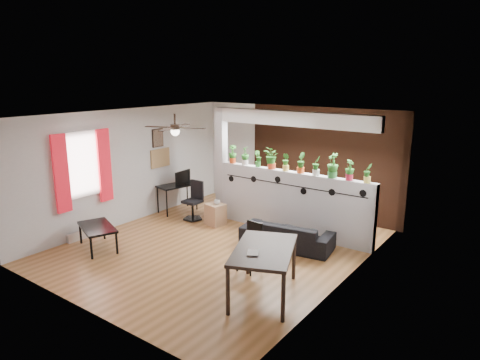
# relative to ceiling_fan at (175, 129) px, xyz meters

# --- Properties ---
(room_shell) EXTENTS (6.30, 7.10, 2.90)m
(room_shell) POSITION_rel_ceiling_fan_xyz_m (0.80, 0.30, -1.01)
(room_shell) COLOR brown
(room_shell) RESTS_ON ground
(partition_wall) EXTENTS (3.60, 0.18, 1.35)m
(partition_wall) POSITION_rel_ceiling_fan_xyz_m (1.60, 1.80, -1.64)
(partition_wall) COLOR #BCBCC1
(partition_wall) RESTS_ON ground
(ceiling_header) EXTENTS (3.60, 0.18, 0.30)m
(ceiling_header) POSITION_rel_ceiling_fan_xyz_m (1.60, 1.80, 0.14)
(ceiling_header) COLOR white
(ceiling_header) RESTS_ON room_shell
(pier_column) EXTENTS (0.22, 0.20, 2.60)m
(pier_column) POSITION_rel_ceiling_fan_xyz_m (-0.31, 1.80, -1.01)
(pier_column) COLOR #BCBCC1
(pier_column) RESTS_ON ground
(brick_panel) EXTENTS (3.90, 0.05, 2.60)m
(brick_panel) POSITION_rel_ceiling_fan_xyz_m (1.60, 3.27, -1.01)
(brick_panel) COLOR brown
(brick_panel) RESTS_ON ground
(vine_decal) EXTENTS (3.31, 0.01, 0.30)m
(vine_decal) POSITION_rel_ceiling_fan_xyz_m (1.60, 1.70, -1.23)
(vine_decal) COLOR black
(vine_decal) RESTS_ON partition_wall
(window_assembly) EXTENTS (0.09, 1.30, 1.55)m
(window_assembly) POSITION_rel_ceiling_fan_xyz_m (-1.76, -0.90, -0.81)
(window_assembly) COLOR white
(window_assembly) RESTS_ON room_shell
(baseboard_heater) EXTENTS (0.08, 1.00, 0.18)m
(baseboard_heater) POSITION_rel_ceiling_fan_xyz_m (-1.74, -0.90, -2.22)
(baseboard_heater) COLOR silver
(baseboard_heater) RESTS_ON ground
(corkboard) EXTENTS (0.03, 0.60, 0.45)m
(corkboard) POSITION_rel_ceiling_fan_xyz_m (-1.78, 1.25, -0.96)
(corkboard) COLOR #9C774B
(corkboard) RESTS_ON room_shell
(framed_art) EXTENTS (0.03, 0.34, 0.44)m
(framed_art) POSITION_rel_ceiling_fan_xyz_m (-1.78, 1.20, -0.46)
(framed_art) COLOR #8C7259
(framed_art) RESTS_ON room_shell
(ceiling_fan) EXTENTS (1.19, 1.19, 0.43)m
(ceiling_fan) POSITION_rel_ceiling_fan_xyz_m (0.00, 0.00, 0.00)
(ceiling_fan) COLOR black
(ceiling_fan) RESTS_ON room_shell
(potted_plant_0) EXTENTS (0.27, 0.26, 0.41)m
(potted_plant_0) POSITION_rel_ceiling_fan_xyz_m (0.02, 1.80, -0.75)
(potted_plant_0) COLOR #DD491A
(potted_plant_0) RESTS_ON partition_wall
(potted_plant_1) EXTENTS (0.24, 0.26, 0.41)m
(potted_plant_1) POSITION_rel_ceiling_fan_xyz_m (0.37, 1.80, -0.75)
(potted_plant_1) COLOR silver
(potted_plant_1) RESTS_ON partition_wall
(potted_plant_2) EXTENTS (0.21, 0.20, 0.36)m
(potted_plant_2) POSITION_rel_ceiling_fan_xyz_m (0.72, 1.80, -0.77)
(potted_plant_2) COLOR green
(potted_plant_2) RESTS_ON partition_wall
(potted_plant_3) EXTENTS (0.31, 0.28, 0.48)m
(potted_plant_3) POSITION_rel_ceiling_fan_xyz_m (1.07, 1.80, -0.71)
(potted_plant_3) COLOR #D14621
(potted_plant_3) RESTS_ON partition_wall
(potted_plant_4) EXTENTS (0.23, 0.22, 0.38)m
(potted_plant_4) POSITION_rel_ceiling_fan_xyz_m (1.42, 1.80, -0.76)
(potted_plant_4) COLOR #E2BA4F
(potted_plant_4) RESTS_ON partition_wall
(potted_plant_5) EXTENTS (0.26, 0.28, 0.43)m
(potted_plant_5) POSITION_rel_ceiling_fan_xyz_m (1.78, 1.80, -0.74)
(potted_plant_5) COLOR #DF501A
(potted_plant_5) RESTS_ON partition_wall
(potted_plant_6) EXTENTS (0.22, 0.24, 0.40)m
(potted_plant_6) POSITION_rel_ceiling_fan_xyz_m (2.13, 1.80, -0.75)
(potted_plant_6) COLOR silver
(potted_plant_6) RESTS_ON partition_wall
(potted_plant_7) EXTENTS (0.33, 0.31, 0.49)m
(potted_plant_7) POSITION_rel_ceiling_fan_xyz_m (2.48, 1.80, -0.71)
(potted_plant_7) COLOR green
(potted_plant_7) RESTS_ON partition_wall
(potted_plant_8) EXTENTS (0.19, 0.22, 0.40)m
(potted_plant_8) POSITION_rel_ceiling_fan_xyz_m (2.83, 1.80, -0.75)
(potted_plant_8) COLOR red
(potted_plant_8) RESTS_ON partition_wall
(potted_plant_9) EXTENTS (0.23, 0.23, 0.37)m
(potted_plant_9) POSITION_rel_ceiling_fan_xyz_m (3.18, 1.80, -0.77)
(potted_plant_9) COLOR #EDCF53
(potted_plant_9) RESTS_ON partition_wall
(sofa) EXTENTS (1.79, 0.92, 0.50)m
(sofa) POSITION_rel_ceiling_fan_xyz_m (1.91, 1.06, -2.06)
(sofa) COLOR black
(sofa) RESTS_ON ground
(cube_shelf) EXTENTS (0.46, 0.42, 0.49)m
(cube_shelf) POSITION_rel_ceiling_fan_xyz_m (-0.06, 1.25, -2.07)
(cube_shelf) COLOR #A47856
(cube_shelf) RESTS_ON ground
(cup) EXTENTS (0.17, 0.17, 0.10)m
(cup) POSITION_rel_ceiling_fan_xyz_m (-0.01, 1.25, -1.77)
(cup) COLOR gray
(cup) RESTS_ON cube_shelf
(computer_desk) EXTENTS (0.70, 1.04, 0.69)m
(computer_desk) POSITION_rel_ceiling_fan_xyz_m (-1.45, 1.46, -1.69)
(computer_desk) COLOR black
(computer_desk) RESTS_ON ground
(monitor) EXTENTS (0.32, 0.09, 0.18)m
(monitor) POSITION_rel_ceiling_fan_xyz_m (-1.45, 1.61, -1.54)
(monitor) COLOR black
(monitor) RESTS_ON computer_desk
(office_chair) EXTENTS (0.47, 0.47, 0.91)m
(office_chair) POSITION_rel_ceiling_fan_xyz_m (-0.68, 1.23, -1.91)
(office_chair) COLOR black
(office_chair) RESTS_ON ground
(dining_table) EXTENTS (1.34, 1.64, 0.77)m
(dining_table) POSITION_rel_ceiling_fan_xyz_m (2.59, -0.82, -1.62)
(dining_table) COLOR black
(dining_table) RESTS_ON ground
(book) EXTENTS (0.26, 0.28, 0.02)m
(book) POSITION_rel_ceiling_fan_xyz_m (2.49, -1.12, -1.53)
(book) COLOR gray
(book) RESTS_ON dining_table
(folding_chair) EXTENTS (0.36, 0.36, 0.86)m
(folding_chair) POSITION_rel_ceiling_fan_xyz_m (1.92, -0.17, -1.81)
(folding_chair) COLOR black
(folding_chair) RESTS_ON ground
(coffee_table) EXTENTS (1.12, 0.88, 0.46)m
(coffee_table) POSITION_rel_ceiling_fan_xyz_m (-1.04, -1.18, -1.90)
(coffee_table) COLOR black
(coffee_table) RESTS_ON ground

